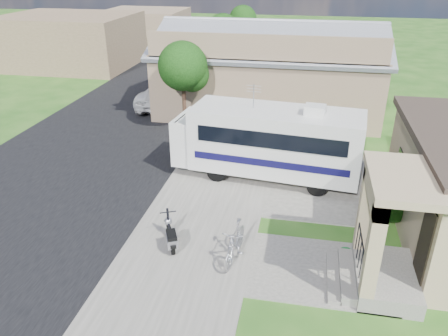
% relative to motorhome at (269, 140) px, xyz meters
% --- Properties ---
extents(ground, '(120.00, 120.00, 0.00)m').
position_rel_motorhome_xyz_m(ground, '(-0.87, -4.68, -1.61)').
color(ground, '#1C4A13').
extents(street_slab, '(9.00, 80.00, 0.02)m').
position_rel_motorhome_xyz_m(street_slab, '(-8.37, 5.32, -1.60)').
color(street_slab, black).
rests_on(street_slab, ground).
extents(sidewalk_slab, '(4.00, 80.00, 0.06)m').
position_rel_motorhome_xyz_m(sidewalk_slab, '(-1.87, 5.32, -1.58)').
color(sidewalk_slab, '#5C5A53').
rests_on(sidewalk_slab, ground).
extents(driveway_slab, '(7.00, 6.00, 0.05)m').
position_rel_motorhome_xyz_m(driveway_slab, '(0.63, -0.18, -1.59)').
color(driveway_slab, '#5C5A53').
rests_on(driveway_slab, ground).
extents(walk_slab, '(4.00, 3.00, 0.05)m').
position_rel_motorhome_xyz_m(walk_slab, '(2.13, -5.68, -1.59)').
color(walk_slab, '#5C5A53').
rests_on(walk_slab, ground).
extents(warehouse, '(12.50, 8.40, 5.04)m').
position_rel_motorhome_xyz_m(warehouse, '(-0.87, 9.28, 0.38)').
color(warehouse, '#876C54').
rests_on(warehouse, ground).
extents(distant_bldg_far, '(10.00, 8.00, 4.00)m').
position_rel_motorhome_xyz_m(distant_bldg_far, '(-17.87, 17.32, 0.39)').
color(distant_bldg_far, brown).
rests_on(distant_bldg_far, ground).
extents(distant_bldg_near, '(8.00, 7.00, 3.20)m').
position_rel_motorhome_xyz_m(distant_bldg_near, '(-15.87, 29.32, -0.01)').
color(distant_bldg_near, '#876C54').
rests_on(distant_bldg_near, ground).
extents(street_tree_a, '(2.44, 2.40, 4.58)m').
position_rel_motorhome_xyz_m(street_tree_a, '(-4.57, 4.37, 1.64)').
color(street_tree_a, '#301E15').
rests_on(street_tree_a, ground).
extents(street_tree_b, '(2.44, 2.40, 4.73)m').
position_rel_motorhome_xyz_m(street_tree_b, '(-4.57, 14.37, 1.78)').
color(street_tree_b, '#301E15').
rests_on(street_tree_b, ground).
extents(street_tree_c, '(2.44, 2.40, 4.42)m').
position_rel_motorhome_xyz_m(street_tree_c, '(-4.57, 23.37, 1.49)').
color(street_tree_c, '#301E15').
rests_on(street_tree_c, ground).
extents(motorhome, '(7.53, 3.08, 3.76)m').
position_rel_motorhome_xyz_m(motorhome, '(0.00, 0.00, 0.00)').
color(motorhome, silver).
rests_on(motorhome, ground).
extents(shrub, '(1.91, 1.83, 2.35)m').
position_rel_motorhome_xyz_m(shrub, '(4.35, -2.59, -0.41)').
color(shrub, '#301E15').
rests_on(shrub, ground).
extents(scooter, '(0.82, 1.39, 0.97)m').
position_rel_motorhome_xyz_m(scooter, '(-2.40, -5.41, -1.17)').
color(scooter, black).
rests_on(scooter, ground).
extents(bicycle, '(0.76, 1.96, 1.15)m').
position_rel_motorhome_xyz_m(bicycle, '(-0.36, -5.62, -1.04)').
color(bicycle, '#A1A0A7').
rests_on(bicycle, ground).
extents(pickup_truck, '(2.69, 5.83, 1.62)m').
position_rel_motorhome_xyz_m(pickup_truck, '(-6.76, 8.47, -0.80)').
color(pickup_truck, silver).
rests_on(pickup_truck, ground).
extents(van, '(2.55, 5.72, 1.63)m').
position_rel_motorhome_xyz_m(van, '(-7.54, 15.33, -0.80)').
color(van, silver).
rests_on(van, ground).
extents(garden_hose, '(0.36, 0.36, 0.16)m').
position_rel_motorhome_xyz_m(garden_hose, '(2.88, -4.80, -1.53)').
color(garden_hose, '#136227').
rests_on(garden_hose, ground).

